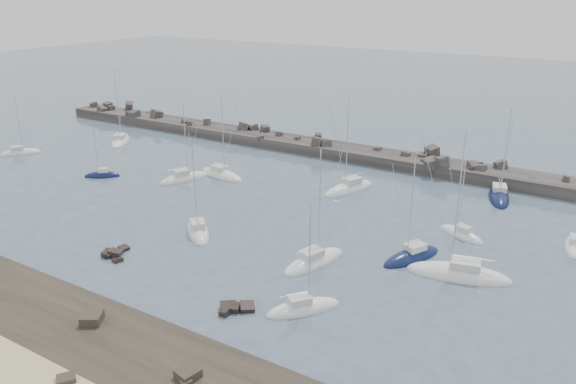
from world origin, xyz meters
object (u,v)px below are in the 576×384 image
object	(u,v)px
sailboat_11	(459,275)
sailboat_13	(412,257)
sailboat_4	(222,175)
sailboat_3	(184,179)
sailboat_0	(20,153)
sailboat_2	(102,176)
sailboat_8	(499,197)
sailboat_1	(121,142)
sailboat_5	(198,232)
sailboat_10	(575,246)
sailboat_7	(303,309)
sailboat_9	(461,235)
sailboat_6	(349,189)
sailboat_14	(314,262)

from	to	relation	value
sailboat_11	sailboat_13	distance (m)	5.59
sailboat_4	sailboat_3	bearing A→B (deg)	-131.85
sailboat_0	sailboat_11	size ratio (longest dim) A/B	0.66
sailboat_2	sailboat_4	world-z (taller)	sailboat_4
sailboat_2	sailboat_8	xyz separation A→B (m)	(54.41, 22.42, 0.01)
sailboat_1	sailboat_5	size ratio (longest dim) A/B	1.15
sailboat_1	sailboat_3	xyz separation A→B (m)	(24.65, -10.20, 0.01)
sailboat_4	sailboat_8	distance (m)	40.79
sailboat_2	sailboat_0	bearing A→B (deg)	177.29
sailboat_11	sailboat_13	xyz separation A→B (m)	(-5.46, 1.22, -0.00)
sailboat_13	sailboat_0	bearing A→B (deg)	177.94
sailboat_10	sailboat_7	bearing A→B (deg)	-125.80
sailboat_9	sailboat_7	bearing A→B (deg)	-108.44
sailboat_3	sailboat_7	xyz separation A→B (m)	(33.68, -22.08, -0.01)
sailboat_0	sailboat_4	xyz separation A→B (m)	(37.61, 8.75, 0.01)
sailboat_6	sailboat_10	xyz separation A→B (m)	(29.99, -3.63, -0.02)
sailboat_9	sailboat_10	size ratio (longest dim) A/B	0.89
sailboat_2	sailboat_3	size ratio (longest dim) A/B	0.69
sailboat_4	sailboat_5	size ratio (longest dim) A/B	1.10
sailboat_10	sailboat_11	size ratio (longest dim) A/B	0.68
sailboat_5	sailboat_10	bearing A→B (deg)	26.26
sailboat_1	sailboat_2	world-z (taller)	sailboat_1
sailboat_6	sailboat_9	bearing A→B (deg)	-22.06
sailboat_8	sailboat_11	bearing A→B (deg)	-86.75
sailboat_11	sailboat_13	world-z (taller)	sailboat_11
sailboat_2	sailboat_6	distance (m)	38.09
sailboat_4	sailboat_11	world-z (taller)	sailboat_11
sailboat_10	sailboat_8	bearing A→B (deg)	133.05
sailboat_3	sailboat_1	bearing A→B (deg)	157.51
sailboat_9	sailboat_13	size ratio (longest dim) A/B	0.79
sailboat_1	sailboat_13	bearing A→B (deg)	-15.26
sailboat_6	sailboat_8	world-z (taller)	sailboat_6
sailboat_4	sailboat_2	bearing A→B (deg)	-147.90
sailboat_3	sailboat_14	world-z (taller)	sailboat_14
sailboat_10	sailboat_11	world-z (taller)	sailboat_11
sailboat_9	sailboat_14	world-z (taller)	sailboat_14
sailboat_7	sailboat_10	size ratio (longest dim) A/B	1.03
sailboat_8	sailboat_2	bearing A→B (deg)	-157.61
sailboat_6	sailboat_3	bearing A→B (deg)	-159.07
sailboat_3	sailboat_7	world-z (taller)	sailboat_3
sailboat_0	sailboat_3	size ratio (longest dim) A/B	0.85
sailboat_5	sailboat_14	distance (m)	15.67
sailboat_5	sailboat_14	bearing A→B (deg)	1.43
sailboat_4	sailboat_9	bearing A→B (deg)	-4.04
sailboat_3	sailboat_8	bearing A→B (deg)	21.65
sailboat_7	sailboat_0	bearing A→B (deg)	165.35
sailboat_1	sailboat_11	xyz separation A→B (m)	(68.71, -18.49, 0.01)
sailboat_1	sailboat_8	distance (m)	67.62
sailboat_1	sailboat_5	world-z (taller)	sailboat_1
sailboat_3	sailboat_5	distance (m)	20.04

